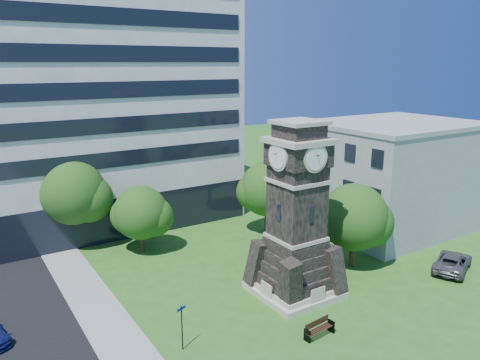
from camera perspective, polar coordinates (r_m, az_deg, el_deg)
ground at (r=31.41m, az=4.59°, el=-16.24°), size 160.00×160.00×0.00m
sidewalk at (r=31.63m, az=-15.85°, el=-16.49°), size 3.00×70.00×0.06m
clock_tower at (r=32.34m, az=6.88°, el=-5.07°), size 5.40×5.40×12.22m
office_tall at (r=49.19m, az=-17.15°, el=11.60°), size 26.20×15.11×28.60m
office_low at (r=48.14m, az=18.05°, el=0.62°), size 15.20×12.20×10.40m
car_east_lot at (r=40.73m, az=24.48°, el=-9.07°), size 5.52×4.14×1.39m
park_bench at (r=29.48m, az=9.56°, el=-17.36°), size 2.01×0.54×1.04m
street_sign at (r=27.56m, az=-7.10°, el=-16.85°), size 0.66×0.07×2.74m
tree_nw at (r=42.65m, az=-19.58°, el=-1.69°), size 6.15×5.59×7.84m
tree_nc at (r=40.48m, az=-11.91°, el=-4.10°), size 5.05×4.59×5.85m
tree_ne at (r=43.98m, az=3.35°, el=-1.32°), size 5.63×5.11×6.91m
tree_east at (r=37.76m, az=13.77°, el=-4.63°), size 5.84×5.31×6.80m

